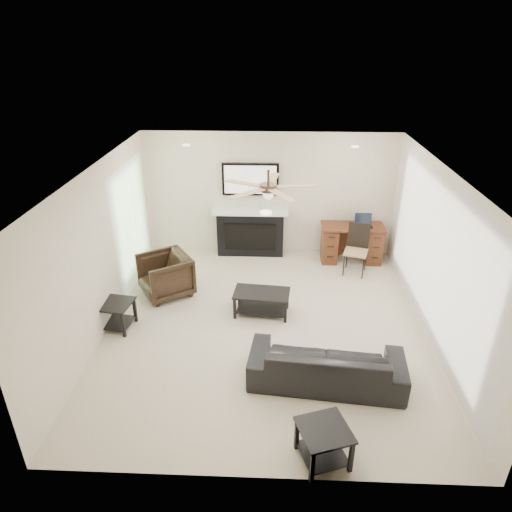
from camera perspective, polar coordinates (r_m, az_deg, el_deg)
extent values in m
plane|color=beige|center=(7.33, 1.31, -8.70)|extent=(5.50, 5.50, 0.00)
cube|color=white|center=(6.24, 1.55, 10.46)|extent=(5.00, 5.50, 0.04)
cube|color=beige|center=(9.24, 1.76, 7.66)|extent=(5.00, 0.04, 2.50)
cube|color=beige|center=(4.39, 0.69, -15.95)|extent=(5.00, 0.04, 2.50)
cube|color=beige|center=(7.17, -18.98, 0.46)|extent=(0.04, 5.50, 2.50)
cube|color=beige|center=(7.11, 22.00, -0.28)|extent=(0.04, 5.50, 2.50)
cube|color=silver|center=(7.19, 21.36, -0.06)|extent=(0.04, 5.10, 2.40)
cube|color=#93BC89|center=(8.57, -15.13, 3.78)|extent=(0.04, 1.80, 2.10)
cylinder|color=#382619|center=(6.41, 1.54, 8.55)|extent=(1.40, 1.40, 0.30)
imported|color=black|center=(6.20, 8.80, -13.12)|extent=(2.10, 1.00, 0.59)
imported|color=black|center=(8.12, -11.25, -2.38)|extent=(1.12, 1.11, 0.74)
cube|color=black|center=(7.52, 0.71, -5.86)|extent=(0.94, 0.59, 0.40)
cube|color=black|center=(5.34, 8.41, -22.26)|extent=(0.66, 0.66, 0.45)
cube|color=black|center=(7.49, -17.04, -7.10)|extent=(0.57, 0.57, 0.45)
cube|color=black|center=(9.19, -0.73, 5.61)|extent=(1.52, 0.34, 1.91)
cube|color=#431C10|center=(9.34, 11.82, 1.57)|extent=(1.22, 0.56, 0.76)
cube|color=black|center=(8.81, 12.39, 0.69)|extent=(0.53, 0.54, 0.97)
cube|color=black|center=(9.17, 13.36, 4.30)|extent=(0.33, 0.24, 0.23)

